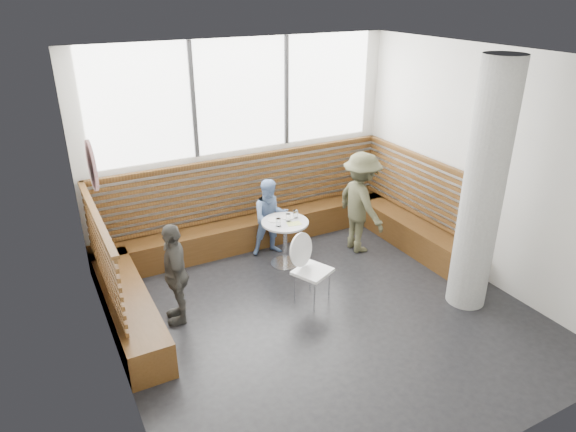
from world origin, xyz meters
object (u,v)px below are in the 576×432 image
cafe_chair (310,263)px  adult_man (361,203)px  cafe_table (285,234)px  child_left (175,273)px  child_back (271,218)px  concrete_column (483,190)px

cafe_chair → adult_man: (1.42, 0.88, 0.24)m
cafe_table → cafe_chair: bearing=-98.9°
cafe_chair → child_left: size_ratio=0.72×
cafe_chair → cafe_table: bearing=56.2°
cafe_chair → child_back: size_ratio=0.78×
cafe_chair → adult_man: bearing=6.8°
child_back → cafe_table: bearing=-75.1°
cafe_chair → child_left: (-1.68, 0.39, 0.10)m
adult_man → child_back: bearing=68.6°
cafe_table → cafe_chair: cafe_chair is taller
adult_man → child_left: bearing=99.9°
cafe_table → cafe_chair: size_ratio=0.75×
adult_man → child_left: 3.14m
cafe_table → adult_man: 1.31m
cafe_table → adult_man: adult_man is taller
cafe_chair → child_left: bearing=141.9°
concrete_column → cafe_chair: 2.34m
cafe_table → child_left: 1.93m
cafe_table → cafe_chair: 1.00m
cafe_table → child_back: (-0.03, 0.42, 0.10)m
cafe_chair → adult_man: adult_man is taller
concrete_column → cafe_chair: bearing=151.2°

